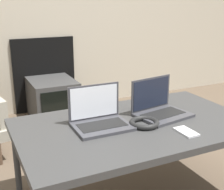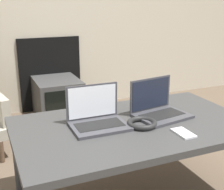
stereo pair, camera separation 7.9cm
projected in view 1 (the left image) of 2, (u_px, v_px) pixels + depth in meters
The scene contains 6 objects.
table at pixel (136, 129), 1.70m from camera, with size 1.27×0.76×0.47m.
laptop_left at pixel (99, 117), 1.65m from camera, with size 0.29×0.23×0.21m.
laptop_right at pixel (159, 107), 1.80m from camera, with size 0.33×0.27×0.21m.
headphones at pixel (144, 123), 1.66m from camera, with size 0.16×0.16×0.03m.
phone at pixel (186, 132), 1.57m from camera, with size 0.07×0.13×0.01m.
tv at pixel (53, 99), 3.00m from camera, with size 0.41×0.51×0.38m.
Camera 1 is at (-0.80, -0.99, 1.11)m, focal length 50.00 mm.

